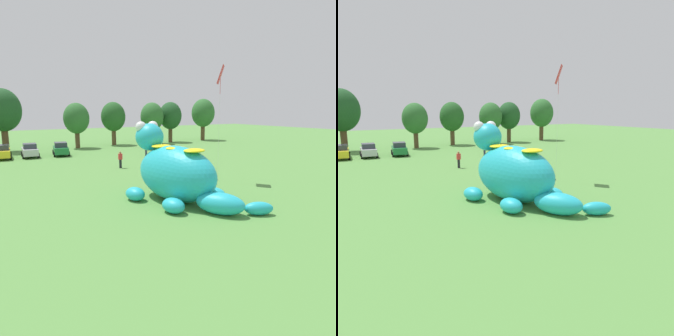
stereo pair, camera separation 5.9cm
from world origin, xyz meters
TOP-DOWN VIEW (x-y plane):
  - ground_plane at (0.00, 0.00)m, footprint 160.00×160.00m
  - giant_inflatable_creature at (-0.20, -0.99)m, footprint 6.35×9.45m
  - car_yellow at (-8.88, 24.31)m, footprint 2.17×4.21m
  - car_silver at (-5.83, 24.26)m, footprint 2.12×4.19m
  - car_green at (-2.19, 23.81)m, footprint 2.36×4.30m
  - tree_centre_left at (-8.03, 31.47)m, footprint 4.92×4.92m
  - tree_centre at (1.77, 30.49)m, footprint 3.87×3.87m
  - tree_centre_right at (8.15, 31.67)m, footprint 4.00×4.00m
  - tree_mid_right at (14.53, 30.02)m, footprint 3.97×3.97m
  - tree_right at (18.68, 30.80)m, footprint 4.05×4.05m
  - tree_far_right at (26.12, 30.91)m, footprint 4.43×4.43m
  - spectator_near_inflatable at (1.05, 11.57)m, footprint 0.38×0.26m
  - spectator_mid_field at (6.87, 17.29)m, footprint 0.38×0.26m
  - tethered_flying_kite at (5.85, 2.08)m, footprint 1.13×1.13m

SIDE VIEW (x-z plane):
  - ground_plane at x=0.00m, z-range 0.00..0.00m
  - spectator_near_inflatable at x=1.05m, z-range 0.00..1.71m
  - spectator_mid_field at x=6.87m, z-range 0.00..1.71m
  - car_yellow at x=-8.88m, z-range 0.00..1.72m
  - car_silver at x=-5.83m, z-range 0.00..1.72m
  - car_green at x=-2.19m, z-range 0.00..1.72m
  - giant_inflatable_creature at x=-0.20m, z-range -0.68..4.39m
  - tree_centre at x=1.77m, z-range 1.06..7.93m
  - tree_mid_right at x=14.53m, z-range 1.09..8.13m
  - tree_centre_right at x=8.15m, z-range 1.09..8.19m
  - tree_right at x=18.68m, z-range 1.11..8.30m
  - tree_far_right at x=26.12m, z-range 1.21..9.08m
  - tree_centre_left at x=-8.03m, z-range 1.35..10.09m
  - tethered_flying_kite at x=5.85m, z-range 3.77..13.07m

